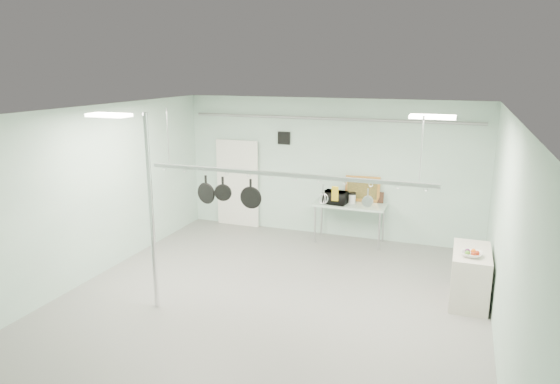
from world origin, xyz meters
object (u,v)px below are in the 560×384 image
at_px(prep_table, 350,207).
at_px(skillet_right, 251,194).
at_px(side_cabinet, 470,276).
at_px(fruit_bowl, 472,254).
at_px(skillet_left, 206,190).
at_px(microwave, 335,198).
at_px(coffee_canister, 352,199).
at_px(skillet_mid, 223,188).
at_px(chrome_pole, 151,214).
at_px(pot_rack, 283,173).

distance_m(prep_table, skillet_right, 3.58).
relative_size(side_cabinet, fruit_bowl, 3.68).
bearing_deg(skillet_right, skillet_left, 178.70).
bearing_deg(fruit_bowl, microwave, 140.19).
distance_m(microwave, skillet_right, 3.35).
distance_m(coffee_canister, skillet_left, 3.90).
bearing_deg(fruit_bowl, side_cabinet, 86.13).
bearing_deg(skillet_left, fruit_bowl, 22.83).
bearing_deg(microwave, side_cabinet, 151.35).
distance_m(side_cabinet, skillet_mid, 4.42).
relative_size(skillet_mid, skillet_right, 0.77).
relative_size(prep_table, side_cabinet, 1.33).
relative_size(chrome_pole, microwave, 6.24).
height_order(coffee_canister, fruit_bowl, coffee_canister).
bearing_deg(pot_rack, microwave, 88.40).
distance_m(skillet_left, skillet_mid, 0.32).
bearing_deg(fruit_bowl, chrome_pole, -160.40).
bearing_deg(coffee_canister, side_cabinet, -41.72).
bearing_deg(skillet_left, skillet_mid, 12.10).
relative_size(side_cabinet, microwave, 2.34).
height_order(pot_rack, skillet_mid, pot_rack).
distance_m(side_cabinet, coffee_canister, 3.41).
bearing_deg(pot_rack, fruit_bowl, 15.63).
relative_size(prep_table, pot_rack, 0.33).
distance_m(chrome_pole, microwave, 4.58).
distance_m(side_cabinet, fruit_bowl, 0.56).
bearing_deg(skillet_left, microwave, 77.10).
bearing_deg(skillet_mid, skillet_right, -15.36).
xyz_separation_m(coffee_canister, skillet_left, (-1.84, -3.34, 0.82)).
distance_m(coffee_canister, fruit_bowl, 3.54).
height_order(fruit_bowl, skillet_left, skillet_left).
xyz_separation_m(prep_table, skillet_left, (-1.80, -3.30, 1.00)).
bearing_deg(microwave, skillet_right, 85.83).
xyz_separation_m(prep_table, pot_rack, (-0.40, -3.30, 1.40)).
distance_m(chrome_pole, coffee_canister, 4.88).
relative_size(side_cabinet, skillet_right, 2.34).
bearing_deg(prep_table, microwave, -160.39).
bearing_deg(prep_table, coffee_canister, 44.98).
xyz_separation_m(coffee_canister, skillet_mid, (-1.52, -3.34, 0.88)).
distance_m(fruit_bowl, skillet_mid, 4.20).
bearing_deg(chrome_pole, side_cabinet, 22.41).
height_order(prep_table, skillet_left, skillet_left).
xyz_separation_m(prep_table, skillet_right, (-0.97, -3.30, 1.00)).
distance_m(microwave, coffee_canister, 0.38).
distance_m(side_cabinet, pot_rack, 3.62).
distance_m(coffee_canister, skillet_right, 3.58).
xyz_separation_m(side_cabinet, pot_rack, (-2.95, -1.10, 1.78)).
relative_size(microwave, coffee_canister, 2.42).
bearing_deg(side_cabinet, coffee_canister, 138.28).
bearing_deg(side_cabinet, chrome_pole, -157.59).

